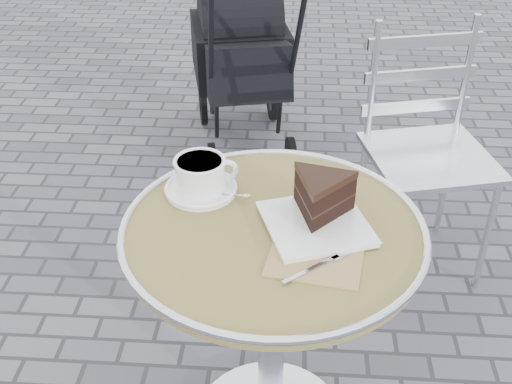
# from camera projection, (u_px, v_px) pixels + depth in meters

# --- Properties ---
(cafe_table) EXTENTS (0.72, 0.72, 0.74)m
(cafe_table) POSITION_uv_depth(u_px,v_px,m) (272.00, 281.00, 1.58)
(cafe_table) COLOR silver
(cafe_table) RESTS_ON ground
(cappuccino_set) EXTENTS (0.21, 0.18, 0.09)m
(cappuccino_set) POSITION_uv_depth(u_px,v_px,m) (201.00, 178.00, 1.59)
(cappuccino_set) COLOR white
(cappuccino_set) RESTS_ON cafe_table
(cake_plate_set) EXTENTS (0.28, 0.37, 0.12)m
(cake_plate_set) POSITION_uv_depth(u_px,v_px,m) (320.00, 202.00, 1.48)
(cake_plate_set) COLOR #A4845A
(cake_plate_set) RESTS_ON cafe_table
(bistro_chair) EXTENTS (0.50, 0.50, 0.92)m
(bistro_chair) POSITION_uv_depth(u_px,v_px,m) (423.00, 121.00, 2.28)
(bistro_chair) COLOR silver
(bistro_chair) RESTS_ON ground
(baby_stroller) EXTENTS (0.58, 0.95, 0.93)m
(baby_stroller) POSITION_uv_depth(u_px,v_px,m) (242.00, 63.00, 3.12)
(baby_stroller) COLOR black
(baby_stroller) RESTS_ON ground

